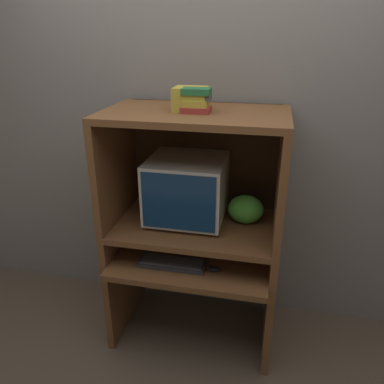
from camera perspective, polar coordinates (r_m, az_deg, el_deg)
name	(u,v)px	position (r m, az deg, el deg)	size (l,w,h in m)	color
ground_plane	(185,362)	(2.53, -1.15, -24.42)	(12.00, 12.00, 0.00)	brown
wall_back	(207,128)	(2.42, 2.24, 9.66)	(6.00, 0.06, 2.60)	gray
desk_base	(193,285)	(2.44, 0.13, -13.95)	(1.00, 0.68, 0.62)	brown
desk_monitor_shelf	(195,229)	(2.28, 0.44, -5.62)	(1.00, 0.60, 0.19)	brown
hutch_upper	(196,151)	(2.12, 0.68, 6.34)	(1.00, 0.60, 0.67)	brown
crt_monitor	(187,188)	(2.23, -0.76, 0.56)	(0.45, 0.44, 0.38)	beige
keyboard	(172,263)	(2.21, -3.05, -10.72)	(0.39, 0.14, 0.03)	#2D2D30
mouse	(214,269)	(2.16, 3.37, -11.60)	(0.07, 0.04, 0.03)	black
snack_bag	(246,209)	(2.25, 8.20, -2.62)	(0.21, 0.16, 0.17)	green
book_stack	(197,101)	(1.98, 0.69, 13.73)	(0.15, 0.11, 0.12)	maroon
storage_box	(191,99)	(2.03, -0.20, 13.97)	(0.18, 0.15, 0.12)	gold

